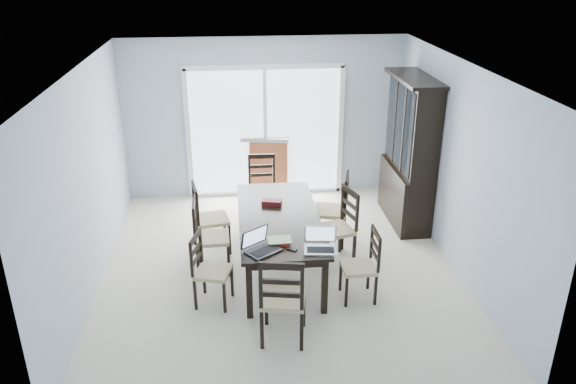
% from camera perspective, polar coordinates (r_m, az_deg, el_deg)
% --- Properties ---
extents(floor, '(5.00, 5.00, 0.00)m').
position_cam_1_polar(floor, '(7.34, -0.89, -7.80)').
color(floor, silver).
rests_on(floor, ground).
extents(ceiling, '(5.00, 5.00, 0.00)m').
position_cam_1_polar(ceiling, '(6.40, -1.04, 12.56)').
color(ceiling, white).
rests_on(ceiling, back_wall).
extents(back_wall, '(4.50, 0.02, 2.60)m').
position_cam_1_polar(back_wall, '(9.13, -2.35, 7.44)').
color(back_wall, '#A3B3C2').
rests_on(back_wall, floor).
extents(wall_left, '(0.02, 5.00, 2.60)m').
position_cam_1_polar(wall_left, '(6.96, -19.75, 0.87)').
color(wall_left, '#A3B3C2').
rests_on(wall_left, floor).
extents(wall_right, '(0.02, 5.00, 2.60)m').
position_cam_1_polar(wall_right, '(7.30, 16.95, 2.27)').
color(wall_right, '#A3B3C2').
rests_on(wall_right, floor).
extents(balcony, '(4.50, 2.00, 0.10)m').
position_cam_1_polar(balcony, '(10.51, -2.59, 1.84)').
color(balcony, gray).
rests_on(balcony, ground).
extents(railing, '(4.50, 0.06, 1.10)m').
position_cam_1_polar(railing, '(11.25, -2.96, 6.54)').
color(railing, '#99999E').
rests_on(railing, balcony).
extents(dining_table, '(1.00, 2.20, 0.75)m').
position_cam_1_polar(dining_table, '(7.02, -0.92, -3.09)').
color(dining_table, black).
rests_on(dining_table, floor).
extents(china_hutch, '(0.50, 1.38, 2.20)m').
position_cam_1_polar(china_hutch, '(8.39, 12.21, 3.85)').
color(china_hutch, black).
rests_on(china_hutch, floor).
extents(sliding_door, '(2.52, 0.05, 2.18)m').
position_cam_1_polar(sliding_door, '(9.17, -2.32, 6.12)').
color(sliding_door, silver).
rests_on(sliding_door, floor).
extents(chair_left_near, '(0.48, 0.47, 1.01)m').
position_cam_1_polar(chair_left_near, '(6.50, -8.41, -7.05)').
color(chair_left_near, black).
rests_on(chair_left_near, floor).
extents(chair_left_mid, '(0.44, 0.43, 1.12)m').
position_cam_1_polar(chair_left_mid, '(7.11, -8.52, -3.72)').
color(chair_left_mid, black).
rests_on(chair_left_mid, floor).
extents(chair_left_far, '(0.50, 0.49, 1.13)m').
position_cam_1_polar(chair_left_far, '(7.58, -8.49, -1.90)').
color(chair_left_far, black).
rests_on(chair_left_far, floor).
extents(chair_right_near, '(0.39, 0.38, 1.01)m').
position_cam_1_polar(chair_right_near, '(6.58, 7.97, -6.63)').
color(chair_right_near, black).
rests_on(chair_right_near, floor).
extents(chair_right_mid, '(0.55, 0.55, 1.16)m').
position_cam_1_polar(chair_right_mid, '(7.28, 5.46, -2.70)').
color(chair_right_mid, black).
rests_on(chair_right_mid, floor).
extents(chair_right_far, '(0.55, 0.54, 1.18)m').
position_cam_1_polar(chair_right_far, '(7.73, 5.06, -1.00)').
color(chair_right_far, black).
rests_on(chair_right_far, floor).
extents(chair_end_near, '(0.53, 0.54, 1.20)m').
position_cam_1_polar(chair_end_near, '(5.74, -0.57, -10.09)').
color(chair_end_near, black).
rests_on(chair_end_near, floor).
extents(chair_end_far, '(0.42, 0.43, 1.11)m').
position_cam_1_polar(chair_end_far, '(8.55, -2.66, 1.27)').
color(chair_end_far, black).
rests_on(chair_end_far, floor).
extents(laptop_dark, '(0.44, 0.42, 0.25)m').
position_cam_1_polar(laptop_dark, '(6.17, -2.53, -5.61)').
color(laptop_dark, black).
rests_on(laptop_dark, dining_table).
extents(laptop_silver, '(0.39, 0.30, 0.25)m').
position_cam_1_polar(laptop_silver, '(6.20, 3.33, -5.48)').
color(laptop_silver, silver).
rests_on(laptop_silver, dining_table).
extents(book_stack, '(0.28, 0.21, 0.04)m').
position_cam_1_polar(book_stack, '(6.37, -0.91, -4.99)').
color(book_stack, maroon).
rests_on(book_stack, dining_table).
extents(cell_phone, '(0.13, 0.11, 0.01)m').
position_cam_1_polar(cell_phone, '(6.24, 0.37, -5.83)').
color(cell_phone, black).
rests_on(cell_phone, dining_table).
extents(game_box, '(0.28, 0.18, 0.06)m').
position_cam_1_polar(game_box, '(7.30, -1.65, -1.05)').
color(game_box, '#4A0E14').
rests_on(game_box, dining_table).
extents(hot_tub, '(2.19, 2.02, 0.99)m').
position_cam_1_polar(hot_tub, '(10.15, -4.95, 4.28)').
color(hot_tub, brown).
rests_on(hot_tub, balcony).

